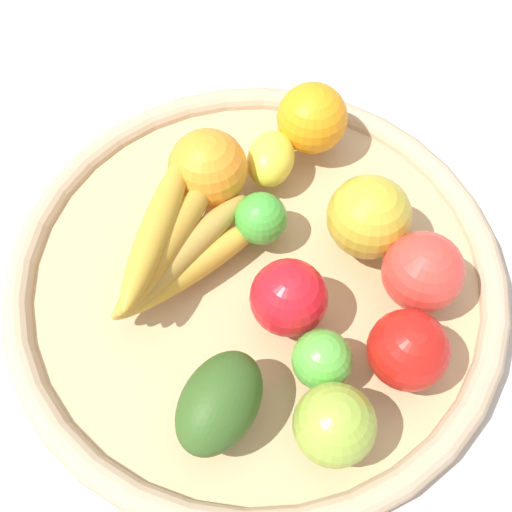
# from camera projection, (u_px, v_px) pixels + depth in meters

# --- Properties ---
(ground_plane) EXTENTS (2.40, 2.40, 0.00)m
(ground_plane) POSITION_uv_depth(u_px,v_px,m) (256.00, 284.00, 0.63)
(ground_plane) COLOR #BAADA4
(ground_plane) RESTS_ON ground
(basket) EXTENTS (0.48, 0.48, 0.03)m
(basket) POSITION_uv_depth(u_px,v_px,m) (256.00, 276.00, 0.62)
(basket) COLOR tan
(basket) RESTS_ON ground_plane
(banana_bunch) EXTENTS (0.17, 0.11, 0.07)m
(banana_bunch) POSITION_uv_depth(u_px,v_px,m) (175.00, 247.00, 0.57)
(banana_bunch) COLOR gold
(banana_bunch) RESTS_ON basket
(apple_4) EXTENTS (0.09, 0.09, 0.07)m
(apple_4) POSITION_uv_depth(u_px,v_px,m) (289.00, 298.00, 0.55)
(apple_4) COLOR red
(apple_4) RESTS_ON basket
(orange_1) EXTENTS (0.09, 0.09, 0.08)m
(orange_1) POSITION_uv_depth(u_px,v_px,m) (208.00, 169.00, 0.61)
(orange_1) COLOR orange
(orange_1) RESTS_ON basket
(lime_0) EXTENTS (0.06, 0.06, 0.05)m
(lime_0) POSITION_uv_depth(u_px,v_px,m) (322.00, 360.00, 0.53)
(lime_0) COLOR #51A837
(lime_0) RESTS_ON basket
(lime_1) EXTENTS (0.07, 0.07, 0.05)m
(lime_1) POSITION_uv_depth(u_px,v_px,m) (261.00, 218.00, 0.60)
(lime_1) COLOR green
(lime_1) RESTS_ON basket
(orange_0) EXTENTS (0.10, 0.10, 0.07)m
(orange_0) POSITION_uv_depth(u_px,v_px,m) (312.00, 118.00, 0.65)
(orange_0) COLOR orange
(orange_0) RESTS_ON basket
(avocado) EXTENTS (0.09, 0.07, 0.06)m
(avocado) POSITION_uv_depth(u_px,v_px,m) (220.00, 403.00, 0.50)
(avocado) COLOR #2F511C
(avocado) RESTS_ON basket
(apple_2) EXTENTS (0.10, 0.10, 0.07)m
(apple_2) POSITION_uv_depth(u_px,v_px,m) (423.00, 272.00, 0.56)
(apple_2) COLOR red
(apple_2) RESTS_ON basket
(lemon_0) EXTENTS (0.07, 0.06, 0.05)m
(lemon_0) POSITION_uv_depth(u_px,v_px,m) (271.00, 159.00, 0.64)
(lemon_0) COLOR yellow
(lemon_0) RESTS_ON basket
(apple_0) EXTENTS (0.09, 0.09, 0.07)m
(apple_0) POSITION_uv_depth(u_px,v_px,m) (334.00, 425.00, 0.49)
(apple_0) COLOR #88A235
(apple_0) RESTS_ON basket
(apple_3) EXTENTS (0.11, 0.11, 0.08)m
(apple_3) POSITION_uv_depth(u_px,v_px,m) (369.00, 217.00, 0.58)
(apple_3) COLOR gold
(apple_3) RESTS_ON basket
(apple_1) EXTENTS (0.07, 0.07, 0.07)m
(apple_1) POSITION_uv_depth(u_px,v_px,m) (408.00, 350.00, 0.52)
(apple_1) COLOR red
(apple_1) RESTS_ON basket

